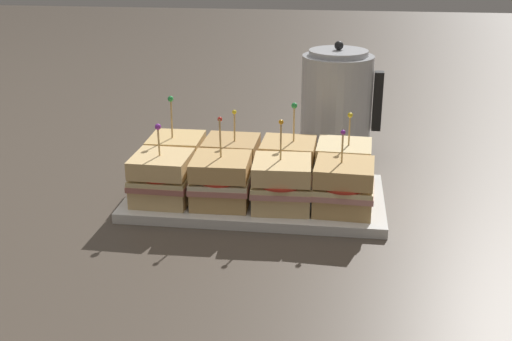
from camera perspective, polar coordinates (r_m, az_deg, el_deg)
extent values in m
plane|color=#4C4238|center=(1.22, 0.00, -2.81)|extent=(6.00, 6.00, 0.00)
cube|color=white|center=(1.22, 0.00, -2.59)|extent=(0.48, 0.25, 0.01)
cube|color=white|center=(1.21, 0.00, -2.20)|extent=(0.48, 0.25, 0.01)
cube|color=#DBB77A|center=(1.19, -8.26, -1.90)|extent=(0.10, 0.10, 0.03)
cube|color=#B26B60|center=(1.18, -8.31, -0.95)|extent=(0.11, 0.11, 0.01)
cube|color=beige|center=(1.18, -8.34, -0.53)|extent=(0.11, 0.11, 0.01)
cylinder|color=red|center=(1.16, -8.58, -0.57)|extent=(0.06, 0.06, 0.00)
cube|color=#E8C281|center=(1.17, -8.40, 0.58)|extent=(0.10, 0.10, 0.03)
cylinder|color=tan|center=(1.15, -8.63, 2.39)|extent=(0.00, 0.01, 0.07)
sphere|color=purple|center=(1.14, -8.72, 3.86)|extent=(0.01, 0.01, 0.01)
cube|color=tan|center=(1.16, -3.09, -2.16)|extent=(0.10, 0.10, 0.03)
cube|color=tan|center=(1.16, -3.11, -1.19)|extent=(0.11, 0.11, 0.01)
cube|color=beige|center=(1.15, -3.12, -0.77)|extent=(0.11, 0.11, 0.01)
cylinder|color=red|center=(1.13, -3.29, -0.81)|extent=(0.07, 0.07, 0.00)
cube|color=tan|center=(1.14, -3.15, 0.37)|extent=(0.10, 0.10, 0.03)
cylinder|color=tan|center=(1.13, -3.19, 2.64)|extent=(0.00, 0.01, 0.08)
sphere|color=red|center=(1.12, -3.23, 4.57)|extent=(0.01, 0.01, 0.01)
cube|color=#DBB77A|center=(1.15, 2.29, -2.46)|extent=(0.11, 0.11, 0.03)
cube|color=tan|center=(1.14, 2.31, -1.48)|extent=(0.11, 0.11, 0.01)
cube|color=beige|center=(1.14, 2.31, -1.06)|extent=(0.11, 0.11, 0.01)
cylinder|color=red|center=(1.12, 2.23, -1.10)|extent=(0.08, 0.08, 0.00)
cube|color=#E8C281|center=(1.13, 2.33, 0.09)|extent=(0.11, 0.11, 0.03)
cylinder|color=tan|center=(1.12, 2.21, 2.43)|extent=(0.00, 0.00, 0.08)
sphere|color=orange|center=(1.11, 2.24, 4.33)|extent=(0.01, 0.01, 0.01)
cube|color=tan|center=(1.15, 7.73, -2.70)|extent=(0.11, 0.11, 0.03)
cube|color=tan|center=(1.14, 7.78, -1.72)|extent=(0.11, 0.11, 0.01)
cube|color=beige|center=(1.14, 7.80, -1.29)|extent=(0.11, 0.11, 0.01)
cylinder|color=red|center=(1.12, 7.81, -1.34)|extent=(0.08, 0.08, 0.00)
cube|color=tan|center=(1.13, 7.86, -0.14)|extent=(0.11, 0.11, 0.03)
cylinder|color=tan|center=(1.12, 7.67, 1.84)|extent=(0.00, 0.01, 0.07)
sphere|color=purple|center=(1.11, 7.75, 3.38)|extent=(0.01, 0.01, 0.01)
cube|color=tan|center=(1.29, -7.00, -0.01)|extent=(0.10, 0.10, 0.03)
cube|color=#B26B60|center=(1.28, -7.04, 0.88)|extent=(0.11, 0.11, 0.01)
cube|color=beige|center=(1.28, -7.06, 1.26)|extent=(0.11, 0.11, 0.01)
cylinder|color=red|center=(1.26, -7.27, 1.26)|extent=(0.08, 0.08, 0.00)
cube|color=#E0B771|center=(1.27, -7.11, 2.30)|extent=(0.10, 0.10, 0.03)
cylinder|color=tan|center=(1.25, -7.51, 4.43)|extent=(0.00, 0.01, 0.09)
sphere|color=green|center=(1.24, -7.60, 6.33)|extent=(0.01, 0.01, 0.01)
cube|color=tan|center=(1.26, -2.17, -0.27)|extent=(0.10, 0.10, 0.03)
cube|color=tan|center=(1.26, -2.18, 0.64)|extent=(0.11, 0.11, 0.01)
cube|color=beige|center=(1.25, -2.19, 1.03)|extent=(0.11, 0.11, 0.01)
cylinder|color=red|center=(1.23, -2.33, 1.02)|extent=(0.06, 0.06, 0.00)
cube|color=tan|center=(1.24, -2.20, 2.09)|extent=(0.10, 0.10, 0.03)
cylinder|color=tan|center=(1.22, -1.92, 3.73)|extent=(0.00, 0.01, 0.07)
sphere|color=yellow|center=(1.21, -1.94, 5.22)|extent=(0.01, 0.01, 0.01)
cube|color=tan|center=(1.25, 2.86, -0.50)|extent=(0.10, 0.10, 0.03)
cube|color=tan|center=(1.24, 2.88, 0.41)|extent=(0.11, 0.11, 0.01)
cube|color=beige|center=(1.24, 2.89, 0.81)|extent=(0.11, 0.11, 0.01)
cylinder|color=red|center=(1.22, 2.82, 0.79)|extent=(0.08, 0.08, 0.00)
cube|color=tan|center=(1.23, 2.91, 1.87)|extent=(0.10, 0.10, 0.03)
cylinder|color=tan|center=(1.22, 3.39, 4.00)|extent=(0.00, 0.01, 0.08)
sphere|color=green|center=(1.21, 3.43, 5.78)|extent=(0.01, 0.01, 0.01)
cube|color=beige|center=(1.25, 7.72, -0.73)|extent=(0.11, 0.11, 0.03)
cube|color=tan|center=(1.24, 7.77, 0.19)|extent=(0.11, 0.11, 0.01)
cube|color=beige|center=(1.24, 7.79, 0.58)|extent=(0.11, 0.11, 0.01)
cylinder|color=red|center=(1.22, 7.80, 0.57)|extent=(0.06, 0.06, 0.00)
cube|color=beige|center=(1.23, 7.84, 1.65)|extent=(0.11, 0.11, 0.03)
cylinder|color=tan|center=(1.21, 8.29, 3.36)|extent=(0.00, 0.00, 0.07)
sphere|color=yellow|center=(1.20, 8.38, 4.90)|extent=(0.01, 0.01, 0.01)
cylinder|color=#B7BABF|center=(1.47, 7.14, 5.84)|extent=(0.16, 0.16, 0.22)
cylinder|color=#B7BABF|center=(1.45, 7.35, 10.34)|extent=(0.13, 0.13, 0.01)
sphere|color=black|center=(1.44, 7.38, 10.96)|extent=(0.02, 0.02, 0.02)
cube|color=black|center=(1.47, 10.76, 6.08)|extent=(0.02, 0.02, 0.13)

